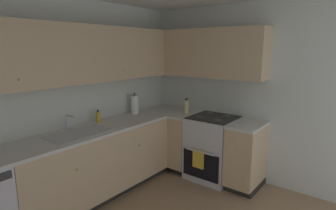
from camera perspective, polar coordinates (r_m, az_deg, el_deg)
The scene contains 14 objects.
wall_back at distance 3.43m, azimuth -24.17°, elevation 0.21°, with size 4.23×0.05×2.44m, color silver.
wall_right at distance 3.96m, azimuth 16.55°, elevation 2.16°, with size 0.05×3.22×2.44m, color silver.
lower_cabinets_back at distance 3.61m, azimuth -14.74°, elevation -11.73°, with size 2.11×0.62×0.85m.
countertop_back at distance 3.46m, azimuth -15.12°, elevation -5.05°, with size 3.31×0.60×0.04m, color beige.
lower_cabinets_right at distance 3.98m, azimuth 10.57°, elevation -9.26°, with size 0.62×1.27×0.85m.
countertop_right at distance 3.85m, azimuth 10.79°, elevation -3.15°, with size 0.60×1.27×0.03m.
oven_range at distance 4.04m, azimuth 9.21°, elevation -8.59°, with size 0.68×0.62×1.04m.
upper_cabinets_back at distance 3.34m, azimuth -19.63°, elevation 9.84°, with size 2.99×0.34×0.67m.
upper_cabinets_right at distance 4.03m, azimuth 7.29°, elevation 10.61°, with size 0.32×1.82×0.67m.
sink at distance 3.32m, azimuth -17.81°, elevation -6.32°, with size 0.71×0.40×0.10m.
faucet at distance 3.45m, azimuth -19.85°, elevation -3.09°, with size 0.07×0.16×0.19m.
soap_bottle at distance 3.70m, azimuth -14.25°, elevation -2.46°, with size 0.06×0.06×0.17m.
paper_towel_roll at distance 4.09m, azimuth -6.92°, elevation 0.05°, with size 0.11×0.11×0.33m.
oil_bottle at distance 4.10m, azimuth 3.82°, elevation -0.30°, with size 0.07×0.07×0.23m.
Camera 1 is at (-1.56, -1.41, 1.84)m, focal length 29.44 mm.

